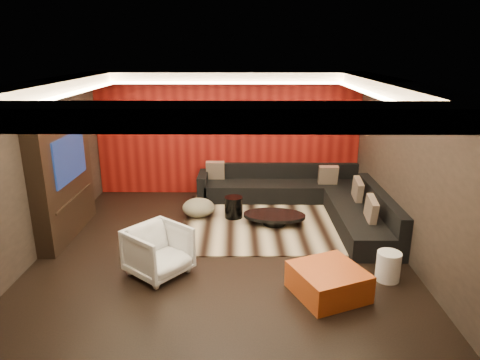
{
  "coord_description": "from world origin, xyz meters",
  "views": [
    {
      "loc": [
        0.37,
        -6.63,
        3.3
      ],
      "look_at": [
        0.3,
        0.6,
        1.05
      ],
      "focal_mm": 32.0,
      "sensor_mm": 36.0,
      "label": 1
    }
  ],
  "objects_px": {
    "drum_stool": "(234,207)",
    "armchair": "(159,251)",
    "white_side_table": "(388,266)",
    "sectional_sofa": "(309,198)",
    "orange_ottoman": "(328,281)",
    "coffee_table": "(274,219)"
  },
  "relations": [
    {
      "from": "drum_stool",
      "to": "armchair",
      "type": "distance_m",
      "value": 2.48
    },
    {
      "from": "white_side_table",
      "to": "sectional_sofa",
      "type": "relative_size",
      "value": 0.12
    },
    {
      "from": "drum_stool",
      "to": "sectional_sofa",
      "type": "distance_m",
      "value": 1.64
    },
    {
      "from": "white_side_table",
      "to": "sectional_sofa",
      "type": "distance_m",
      "value": 2.95
    },
    {
      "from": "orange_ottoman",
      "to": "armchair",
      "type": "distance_m",
      "value": 2.52
    },
    {
      "from": "drum_stool",
      "to": "armchair",
      "type": "xyz_separation_m",
      "value": [
        -1.08,
        -2.23,
        0.14
      ]
    },
    {
      "from": "armchair",
      "to": "drum_stool",
      "type": "bearing_deg",
      "value": 13.74
    },
    {
      "from": "white_side_table",
      "to": "orange_ottoman",
      "type": "distance_m",
      "value": 1.04
    },
    {
      "from": "white_side_table",
      "to": "sectional_sofa",
      "type": "xyz_separation_m",
      "value": [
        -0.77,
        2.85,
        0.04
      ]
    },
    {
      "from": "coffee_table",
      "to": "sectional_sofa",
      "type": "relative_size",
      "value": 0.33
    },
    {
      "from": "coffee_table",
      "to": "orange_ottoman",
      "type": "bearing_deg",
      "value": -76.58
    },
    {
      "from": "sectional_sofa",
      "to": "drum_stool",
      "type": "bearing_deg",
      "value": -163.03
    },
    {
      "from": "coffee_table",
      "to": "drum_stool",
      "type": "xyz_separation_m",
      "value": [
        -0.8,
        0.33,
        0.11
      ]
    },
    {
      "from": "coffee_table",
      "to": "orange_ottoman",
      "type": "relative_size",
      "value": 1.35
    },
    {
      "from": "sectional_sofa",
      "to": "armchair",
      "type": "bearing_deg",
      "value": -134.33
    },
    {
      "from": "coffee_table",
      "to": "armchair",
      "type": "xyz_separation_m",
      "value": [
        -1.87,
        -1.9,
        0.25
      ]
    },
    {
      "from": "armchair",
      "to": "sectional_sofa",
      "type": "height_order",
      "value": "same"
    },
    {
      "from": "drum_stool",
      "to": "orange_ottoman",
      "type": "bearing_deg",
      "value": -63.58
    },
    {
      "from": "armchair",
      "to": "sectional_sofa",
      "type": "relative_size",
      "value": 0.23
    },
    {
      "from": "armchair",
      "to": "sectional_sofa",
      "type": "xyz_separation_m",
      "value": [
        2.65,
        2.71,
        -0.11
      ]
    },
    {
      "from": "orange_ottoman",
      "to": "sectional_sofa",
      "type": "height_order",
      "value": "sectional_sofa"
    },
    {
      "from": "white_side_table",
      "to": "armchair",
      "type": "bearing_deg",
      "value": 177.57
    }
  ]
}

